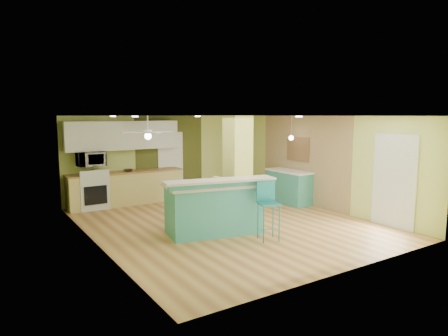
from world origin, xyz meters
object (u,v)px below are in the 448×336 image
Objects in this scene: fruit_bowl at (128,170)px; canister at (216,180)px; bar_stool at (267,201)px; side_counter at (289,187)px; peninsula at (213,207)px.

canister reaches higher than fruit_bowl.
bar_stool reaches higher than side_counter.
peninsula reaches higher than side_counter.
peninsula is 1.99× the size of bar_stool.
bar_stool is at bearing -57.35° from canister.
bar_stool is 7.86× the size of canister.
fruit_bowl is 1.71× the size of canister.
peninsula is 1.62× the size of side_counter.
peninsula is at bearing 177.30° from canister.
canister is at bearing -80.02° from fruit_bowl.
canister is (-0.62, 0.97, 0.35)m from bar_stool.
fruit_bowl is at bearing 149.64° from side_counter.
side_counter is 3.63m from canister.
canister is (0.07, -0.00, 0.57)m from peninsula.
fruit_bowl is at bearing 99.98° from canister.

